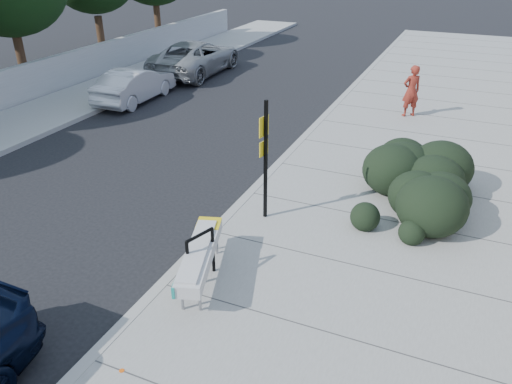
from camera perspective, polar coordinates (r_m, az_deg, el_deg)
ground at (r=9.63m, az=-10.63°, el=-10.96°), size 120.00×120.00×0.00m
sidewalk_near at (r=12.58m, az=25.38°, el=-3.11°), size 11.20×50.00×0.15m
sidewalk_far at (r=18.83m, az=-26.89°, el=6.35°), size 3.00×50.00×0.15m
curb_near at (r=13.33m, az=1.07°, el=1.51°), size 0.22×50.00×0.17m
curb_far at (r=17.74m, az=-23.69°, el=5.88°), size 0.22×50.00×0.17m
bench at (r=9.24m, az=-6.43°, el=-7.12°), size 1.13×2.33×0.69m
bike_rack at (r=9.23m, az=-6.35°, el=-6.81°), size 0.26×0.64×0.98m
sign_post at (r=10.76m, az=1.04°, el=4.39°), size 0.13×0.31×2.74m
hedge at (r=12.28m, az=17.97°, el=1.68°), size 1.89×3.75×1.40m
wagon_silver at (r=20.55m, az=-13.69°, el=11.81°), size 1.48×3.99×1.30m
suv_silver at (r=24.43m, az=-6.90°, el=15.05°), size 2.65×5.56×1.53m
pedestrian at (r=18.52m, az=17.32°, el=10.97°), size 0.78×0.74×1.80m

